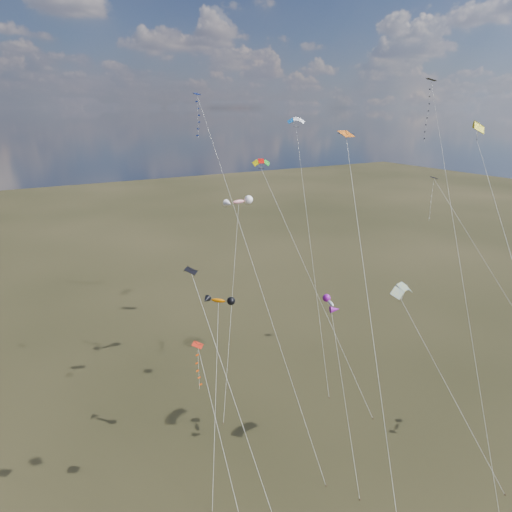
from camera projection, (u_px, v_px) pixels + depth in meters
diamond_black_high at (432, 130)px, 46.99m from camera, size 8.85×19.94×36.00m
diamond_navy_tall at (207, 141)px, 48.63m from camera, size 2.48×22.65×34.63m
diamond_black_mid at (217, 348)px, 34.79m from camera, size 2.92×13.07×21.22m
diamond_red_low at (201, 374)px, 38.98m from camera, size 1.19×10.07×14.17m
diamond_navy_right at (438, 208)px, 61.14m from camera, size 5.49×19.61×24.39m
diamond_orange_center at (364, 270)px, 30.97m from camera, size 6.86×17.53×31.51m
parafoil_yellow at (479, 125)px, 39.29m from camera, size 12.92×25.56×32.52m
parafoil_blue_white at (296, 120)px, 67.15m from camera, size 10.69×23.08×32.16m
parafoil_striped at (403, 287)px, 42.78m from camera, size 5.37×11.95×17.81m
parafoil_tricolor at (262, 164)px, 50.72m from camera, size 7.62×14.61×27.95m
novelty_orange_black at (218, 301)px, 45.16m from camera, size 7.04×11.23×15.39m
novelty_white_purple at (331, 304)px, 43.91m from camera, size 3.44×9.93×15.57m
novelty_redwhite_stripe at (239, 202)px, 58.13m from camera, size 10.60×13.47×22.32m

